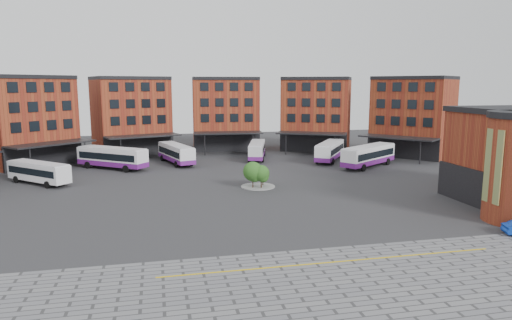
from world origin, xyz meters
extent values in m
plane|color=#28282B|center=(0.00, 0.00, 0.00)|extent=(160.00, 160.00, 0.00)
cube|color=slate|center=(2.00, -22.00, 0.01)|extent=(50.00, 22.00, 0.02)
cube|color=gold|center=(2.00, -14.00, 0.03)|extent=(26.00, 0.15, 0.02)
cube|color=brown|center=(-31.45, 36.93, 7.00)|extent=(16.35, 16.13, 14.00)
cube|color=black|center=(-28.20, 33.32, 2.00)|extent=(10.00, 9.07, 4.00)
cube|color=black|center=(-31.45, 36.93, 14.30)|extent=(16.55, 16.35, 0.60)
cube|color=black|center=(-28.07, 33.17, 9.20)|extent=(8.60, 7.77, 8.00)
cube|color=black|center=(-26.63, 31.58, 4.00)|extent=(12.61, 11.97, 0.25)
cylinder|color=black|center=(-28.81, 27.19, 2.00)|extent=(0.20, 0.20, 4.00)
cylinder|color=black|center=(-22.05, 33.28, 2.00)|extent=(0.20, 0.20, 4.00)
cube|color=brown|center=(-15.30, 46.44, 7.00)|extent=(15.55, 13.69, 14.00)
cube|color=black|center=(-13.72, 41.85, 2.00)|extent=(12.45, 4.71, 4.00)
cube|color=black|center=(-15.30, 46.44, 14.30)|extent=(15.65, 13.97, 0.60)
cube|color=black|center=(-13.66, 41.66, 9.20)|extent=(10.87, 3.87, 8.00)
cube|color=black|center=(-12.96, 39.63, 4.00)|extent=(13.72, 8.39, 0.25)
cylinder|color=black|center=(-16.67, 36.45, 2.00)|extent=(0.20, 0.20, 4.00)
cylinder|color=black|center=(-8.07, 39.41, 2.00)|extent=(0.20, 0.20, 4.00)
cube|color=brown|center=(3.28, 48.89, 7.00)|extent=(13.67, 10.88, 14.00)
cube|color=black|center=(2.94, 44.05, 2.00)|extent=(13.00, 1.41, 4.00)
cube|color=black|center=(3.28, 48.89, 14.30)|extent=(13.69, 11.18, 0.60)
cube|color=black|center=(2.93, 43.85, 9.20)|extent=(11.42, 0.95, 8.00)
cube|color=black|center=(2.78, 41.70, 4.00)|extent=(13.28, 5.30, 0.25)
cylinder|color=black|center=(-1.89, 40.22, 2.00)|extent=(0.20, 0.20, 4.00)
cylinder|color=black|center=(7.19, 39.59, 2.00)|extent=(0.20, 0.20, 4.00)
cube|color=brown|center=(21.34, 43.88, 7.00)|extent=(16.12, 14.81, 14.00)
cube|color=black|center=(19.14, 39.56, 2.00)|extent=(11.81, 6.35, 4.00)
cube|color=black|center=(21.34, 43.88, 14.30)|extent=(16.26, 15.08, 0.60)
cube|color=black|center=(19.04, 39.38, 9.20)|extent=(10.26, 5.33, 8.00)
cube|color=black|center=(18.07, 37.46, 4.00)|extent=(13.58, 9.82, 0.25)
cylinder|color=black|center=(13.20, 37.92, 2.00)|extent=(0.20, 0.20, 4.00)
cylinder|color=black|center=(21.31, 33.79, 2.00)|extent=(0.20, 0.20, 4.00)
cube|color=brown|center=(36.00, 32.21, 7.00)|extent=(16.02, 16.39, 14.00)
cube|color=black|center=(32.29, 29.09, 2.00)|extent=(8.74, 10.28, 4.00)
cube|color=black|center=(36.00, 32.21, 14.30)|extent=(16.25, 16.58, 0.60)
cube|color=black|center=(32.14, 28.96, 9.20)|extent=(7.47, 8.86, 8.00)
cube|color=black|center=(30.49, 27.58, 4.00)|extent=(11.73, 12.79, 0.25)
cylinder|color=black|center=(26.19, 29.91, 2.00)|extent=(0.20, 0.20, 4.00)
cylinder|color=black|center=(32.03, 22.94, 2.00)|extent=(0.20, 0.20, 4.00)
cube|color=black|center=(22.90, -2.00, 2.00)|extent=(0.40, 12.00, 4.00)
cube|color=orange|center=(20.10, -8.00, 5.50)|extent=(0.12, 2.20, 7.00)
cylinder|color=gray|center=(2.00, 12.00, 0.06)|extent=(4.40, 4.40, 0.12)
cylinder|color=#332114|center=(1.20, 11.40, 0.78)|extent=(0.14, 0.14, 1.56)
sphere|color=#204A18|center=(1.20, 11.40, 2.19)|extent=(2.50, 2.50, 2.50)
sphere|color=#204A18|center=(1.40, 11.25, 1.72)|extent=(1.75, 1.75, 1.75)
cylinder|color=#332114|center=(2.80, 12.60, 0.62)|extent=(0.14, 0.14, 1.24)
sphere|color=#204A18|center=(2.80, 12.60, 1.74)|extent=(1.66, 1.66, 1.66)
sphere|color=#204A18|center=(3.00, 12.45, 1.36)|extent=(1.16, 1.16, 1.16)
cylinder|color=#332114|center=(2.20, 11.00, 0.71)|extent=(0.14, 0.14, 1.42)
sphere|color=#204A18|center=(2.20, 11.00, 1.99)|extent=(2.09, 2.09, 2.09)
sphere|color=#204A18|center=(2.40, 10.85, 1.56)|extent=(1.46, 1.46, 1.46)
cube|color=white|center=(-26.09, 20.02, 1.67)|extent=(9.18, 8.72, 2.30)
cube|color=black|center=(-26.09, 20.02, 1.83)|extent=(8.62, 8.20, 0.89)
cube|color=silver|center=(-26.09, 20.02, 2.86)|extent=(8.82, 8.37, 0.11)
cube|color=black|center=(-29.82, 23.44, 1.88)|extent=(1.44, 1.55, 1.03)
cylinder|color=black|center=(-29.32, 21.39, 0.47)|extent=(0.88, 0.84, 0.94)
cylinder|color=black|center=(-27.73, 23.12, 0.47)|extent=(0.88, 0.84, 0.94)
cylinder|color=black|center=(-24.46, 16.92, 0.47)|extent=(0.88, 0.84, 0.94)
cylinder|color=black|center=(-22.87, 18.64, 0.47)|extent=(0.88, 0.84, 0.94)
cube|color=white|center=(-17.51, 29.35, 1.95)|extent=(11.21, 9.55, 2.69)
cube|color=black|center=(-17.51, 29.35, 2.14)|extent=(10.48, 9.01, 1.04)
cube|color=silver|center=(-17.51, 29.35, 3.34)|extent=(10.76, 9.17, 0.13)
cube|color=black|center=(-22.20, 32.98, 2.19)|extent=(1.52, 1.91, 1.21)
cube|color=#6A1C80|center=(-17.51, 29.35, 0.99)|extent=(11.26, 9.61, 0.77)
cylinder|color=black|center=(-21.40, 30.63, 0.55)|extent=(1.07, 0.93, 1.10)
cylinder|color=black|center=(-19.72, 32.80, 0.55)|extent=(1.07, 0.93, 1.10)
cylinder|color=black|center=(-15.30, 25.91, 0.55)|extent=(1.07, 0.93, 1.10)
cylinder|color=black|center=(-13.62, 28.07, 0.55)|extent=(1.07, 0.93, 1.10)
cube|color=white|center=(-7.52, 32.39, 1.83)|extent=(5.74, 11.58, 2.52)
cube|color=black|center=(-7.52, 32.39, 2.01)|extent=(5.53, 10.73, 0.98)
cube|color=silver|center=(-7.52, 32.39, 3.14)|extent=(5.51, 11.12, 0.12)
cube|color=black|center=(-9.13, 37.71, 2.06)|extent=(2.13, 0.75, 1.13)
cube|color=#6A1C80|center=(-7.52, 32.39, 0.93)|extent=(5.79, 11.63, 0.72)
cylinder|color=black|center=(-9.80, 35.49, 0.51)|extent=(0.59, 1.07, 1.03)
cylinder|color=black|center=(-7.33, 36.23, 0.51)|extent=(0.59, 1.07, 1.03)
cylinder|color=black|center=(-7.70, 28.55, 0.51)|extent=(0.59, 1.07, 1.03)
cylinder|color=black|center=(-5.24, 29.29, 0.51)|extent=(0.59, 1.07, 1.03)
cube|color=silver|center=(6.73, 34.00, 1.72)|extent=(5.19, 10.90, 2.37)
cube|color=black|center=(6.73, 34.00, 1.89)|extent=(5.02, 10.10, 0.92)
cube|color=silver|center=(6.73, 34.00, 2.95)|extent=(4.98, 10.47, 0.12)
cube|color=black|center=(8.13, 39.03, 1.94)|extent=(2.01, 0.67, 1.06)
cube|color=#6A1C80|center=(6.73, 34.00, 0.87)|extent=(5.24, 10.95, 0.68)
cylinder|color=black|center=(6.48, 37.60, 0.48)|extent=(0.54, 1.01, 0.97)
cylinder|color=black|center=(8.81, 36.95, 0.48)|extent=(0.54, 1.01, 0.97)
cylinder|color=black|center=(4.65, 31.04, 0.48)|extent=(0.54, 1.01, 0.97)
cylinder|color=black|center=(6.98, 30.39, 0.48)|extent=(0.54, 1.01, 0.97)
cube|color=white|center=(18.67, 29.45, 1.87)|extent=(8.62, 11.12, 2.58)
cube|color=black|center=(18.67, 29.45, 2.06)|extent=(8.16, 10.38, 1.00)
cube|color=silver|center=(18.67, 29.45, 3.22)|extent=(8.28, 10.67, 0.13)
cube|color=black|center=(21.83, 34.19, 2.11)|extent=(1.93, 1.34, 1.16)
cube|color=#6A1C80|center=(18.67, 29.45, 0.95)|extent=(8.68, 11.17, 0.74)
cylinder|color=black|center=(19.63, 33.27, 0.53)|extent=(0.85, 1.05, 1.05)
cylinder|color=black|center=(21.83, 31.81, 0.53)|extent=(0.85, 1.05, 1.05)
cylinder|color=black|center=(15.52, 27.09, 0.53)|extent=(0.85, 1.05, 1.05)
cylinder|color=black|center=(17.71, 25.63, 0.53)|extent=(0.85, 1.05, 1.05)
cube|color=white|center=(22.53, 22.44, 1.97)|extent=(11.63, 9.19, 2.72)
cube|color=black|center=(22.53, 22.44, 2.16)|extent=(10.86, 8.69, 1.05)
cube|color=silver|center=(22.53, 22.44, 3.38)|extent=(11.17, 8.83, 0.13)
cube|color=black|center=(27.48, 25.84, 2.22)|extent=(1.43, 2.01, 1.22)
cube|color=#6A1C80|center=(22.53, 22.44, 1.00)|extent=(11.69, 9.25, 0.78)
cylinder|color=black|center=(24.97, 25.79, 0.55)|extent=(1.10, 0.90, 1.11)
cylinder|color=black|center=(26.54, 23.51, 0.55)|extent=(1.10, 0.90, 1.11)
cylinder|color=black|center=(18.53, 21.37, 0.55)|extent=(1.10, 0.90, 1.11)
cylinder|color=black|center=(20.10, 19.09, 0.55)|extent=(1.10, 0.90, 1.11)
camera|label=1|loc=(-10.58, -44.25, 13.06)|focal=32.00mm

